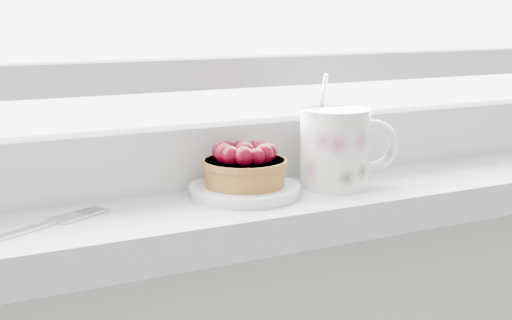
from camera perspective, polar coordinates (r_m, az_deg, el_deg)
saucer at (r=0.79m, az=-0.90°, el=-2.45°), size 0.12×0.12×0.01m
raspberry_tart at (r=0.78m, az=-0.92°, el=-0.44°), size 0.09×0.09×0.05m
floral_mug at (r=0.83m, az=6.51°, el=1.10°), size 0.12×0.10×0.13m
fork at (r=0.70m, az=-18.10°, el=-5.40°), size 0.18×0.10×0.00m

